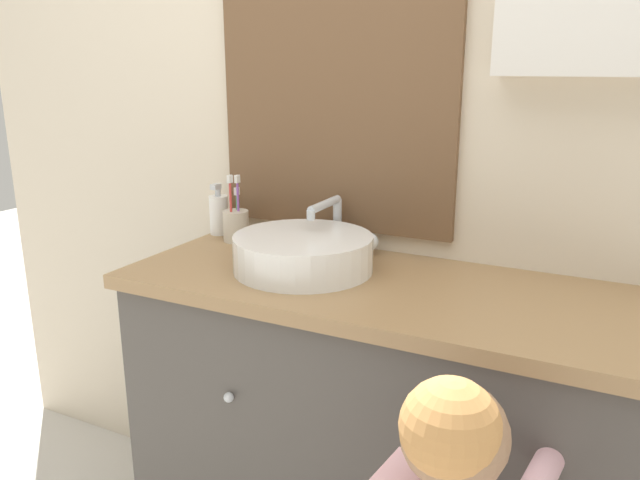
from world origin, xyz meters
The scene contains 5 objects.
wall_back centered at (0.02, 0.62, 1.29)m, with size 3.20×0.18×2.50m.
vanity_counter centered at (0.00, 0.35, 0.45)m, with size 1.28×0.51×0.89m.
sink_basin centered at (-0.22, 0.35, 0.94)m, with size 0.35×0.40×0.16m.
toothbrush_holder centered at (-0.52, 0.50, 0.94)m, with size 0.07×0.07×0.20m.
soap_dispenser centered at (-0.61, 0.54, 0.95)m, with size 0.06×0.06×0.16m.
Camera 1 is at (0.48, -0.95, 1.39)m, focal length 35.00 mm.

